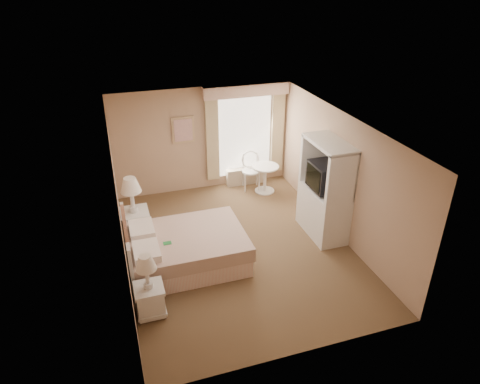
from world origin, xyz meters
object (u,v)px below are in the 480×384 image
object	(u,v)px
bed	(182,248)
round_table	(265,174)
nightstand_far	(135,217)
cafe_chair	(251,167)
nightstand_near	(149,293)
armoire	(325,197)

from	to	relation	value
bed	round_table	distance (m)	3.35
bed	nightstand_far	distance (m)	1.31
round_table	cafe_chair	distance (m)	0.41
nightstand_far	bed	bearing A→B (deg)	-56.58
nightstand_near	cafe_chair	distance (m)	4.70
round_table	armoire	world-z (taller)	armoire
bed	cafe_chair	xyz separation A→B (m)	(2.21, 2.57, 0.20)
nightstand_far	cafe_chair	distance (m)	3.28
cafe_chair	nightstand_near	bearing A→B (deg)	-118.06
nightstand_far	armoire	xyz separation A→B (m)	(3.65, -0.90, 0.32)
cafe_chair	nightstand_far	bearing A→B (deg)	-142.65
bed	nightstand_near	xyz separation A→B (m)	(-0.72, -1.10, 0.07)
bed	nightstand_far	xyz separation A→B (m)	(-0.72, 1.09, 0.17)
nightstand_near	cafe_chair	size ratio (longest dim) A/B	1.17
bed	nightstand_near	distance (m)	1.32
nightstand_far	nightstand_near	bearing A→B (deg)	-90.00
cafe_chair	armoire	xyz separation A→B (m)	(0.72, -2.39, 0.29)
round_table	cafe_chair	bearing A→B (deg)	129.63
nightstand_far	armoire	bearing A→B (deg)	-13.88
nightstand_near	armoire	bearing A→B (deg)	19.43
nightstand_near	armoire	distance (m)	3.90
bed	armoire	distance (m)	2.98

